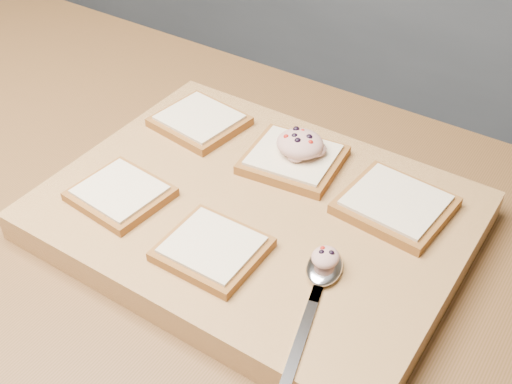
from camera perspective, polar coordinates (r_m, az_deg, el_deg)
back_counter at (r=2.20m, az=17.59°, el=11.14°), size 3.60×0.62×0.94m
cutting_board at (r=0.81m, az=0.00°, el=-2.10°), size 0.51×0.39×0.04m
bread_far_left at (r=0.94m, az=-5.04°, el=6.31°), size 0.13×0.12×0.02m
bread_far_center at (r=0.86m, az=3.34°, el=2.95°), size 0.13×0.13×0.02m
bread_far_right at (r=0.80m, az=12.28°, el=-1.09°), size 0.13×0.12×0.02m
bread_near_left at (r=0.82m, az=-11.96°, el=-0.13°), size 0.12×0.11×0.02m
bread_near_center at (r=0.73m, az=-3.90°, el=-5.04°), size 0.11×0.10×0.02m
tuna_salad_dollop at (r=0.85m, az=3.93°, el=4.33°), size 0.06×0.06×0.03m
spoon at (r=0.71m, az=5.82°, el=-7.49°), size 0.08×0.20×0.01m
spoon_salad at (r=0.71m, az=6.19°, el=-5.76°), size 0.03×0.03×0.02m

